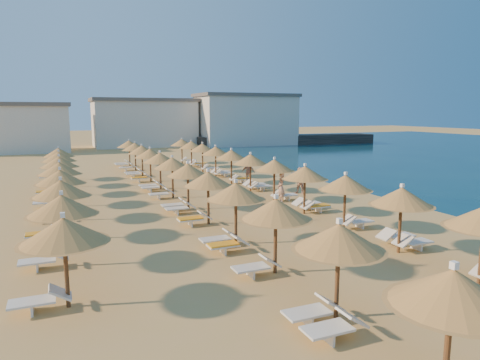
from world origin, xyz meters
name	(u,v)px	position (x,y,z in m)	size (l,w,h in m)	color
ground	(248,218)	(0.00, 0.00, 0.00)	(220.00, 220.00, 0.00)	tan
jetty	(287,140)	(25.93, 42.13, 0.75)	(30.00, 4.00, 1.50)	black
hotel_blocks	(149,122)	(4.09, 45.45, 3.70)	(49.51, 12.31, 8.10)	silver
parasol_row_east	(262,163)	(3.13, 4.92, 2.14)	(2.44, 40.11, 2.68)	brown
parasol_row_west	(180,167)	(-2.20, 4.92, 2.14)	(2.44, 40.11, 2.68)	brown
parasol_row_inland	(60,173)	(-8.63, 4.92, 2.14)	(2.44, 26.41, 2.68)	brown
loungers	(195,197)	(-1.33, 4.71, 0.34)	(14.75, 38.31, 0.66)	silver
beachgoer_b	(301,181)	(5.79, 4.58, 0.88)	(0.85, 0.66, 1.76)	tan
beachgoer_c	(248,172)	(4.34, 9.69, 0.84)	(0.98, 0.41, 1.67)	tan
beachgoer_a	(281,187)	(3.42, 2.88, 0.90)	(0.65, 0.43, 1.79)	tan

